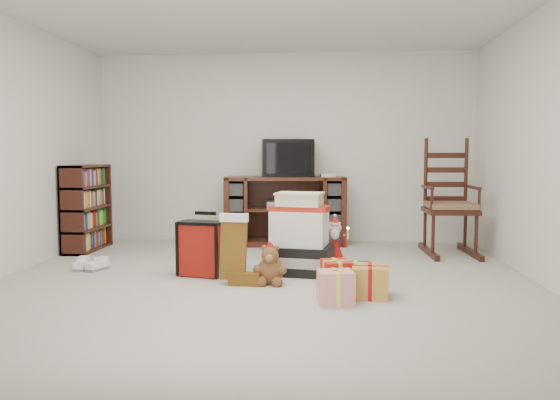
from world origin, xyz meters
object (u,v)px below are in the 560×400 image
(rocking_chair, at_px, (449,213))
(mrs_claus_figurine, at_px, (231,250))
(teddy_bear, at_px, (270,267))
(crt_television, at_px, (287,158))
(sneaker_pair, at_px, (90,266))
(gift_cluster, at_px, (348,278))
(bookshelf, at_px, (87,209))
(red_suitcase, at_px, (202,248))
(tv_stand, at_px, (285,210))
(gift_pile, at_px, (299,239))
(santa_figurine, at_px, (335,248))

(rocking_chair, bearing_deg, mrs_claus_figurine, -155.49)
(teddy_bear, relative_size, crt_television, 0.49)
(sneaker_pair, bearing_deg, gift_cluster, -11.67)
(bookshelf, height_order, red_suitcase, bookshelf)
(tv_stand, distance_m, mrs_claus_figurine, 1.72)
(rocking_chair, relative_size, teddy_bear, 4.04)
(red_suitcase, height_order, teddy_bear, red_suitcase)
(crt_television, bearing_deg, bookshelf, -173.66)
(rocking_chair, xyz_separation_m, crt_television, (-1.94, 0.48, 0.63))
(teddy_bear, xyz_separation_m, gift_cluster, (0.68, -0.28, -0.02))
(tv_stand, distance_m, red_suitcase, 2.03)
(tv_stand, xyz_separation_m, red_suitcase, (-0.65, -1.92, -0.17))
(crt_television, bearing_deg, tv_stand, 173.57)
(red_suitcase, bearing_deg, sneaker_pair, -175.45)
(tv_stand, xyz_separation_m, bookshelf, (-2.37, -0.64, 0.06))
(bookshelf, bearing_deg, rocking_chair, 2.07)
(teddy_bear, xyz_separation_m, sneaker_pair, (-1.89, 0.43, -0.11))
(mrs_claus_figurine, relative_size, sneaker_pair, 1.72)
(sneaker_pair, xyz_separation_m, gift_cluster, (2.57, -0.71, 0.09))
(mrs_claus_figurine, bearing_deg, red_suitcase, -133.44)
(sneaker_pair, height_order, gift_cluster, gift_cluster)
(gift_cluster, bearing_deg, teddy_bear, 157.81)
(tv_stand, relative_size, bookshelf, 1.53)
(red_suitcase, relative_size, gift_cluster, 0.70)
(rocking_chair, distance_m, mrs_claus_figurine, 2.67)
(gift_pile, bearing_deg, santa_figurine, 50.88)
(tv_stand, distance_m, sneaker_pair, 2.57)
(teddy_bear, distance_m, mrs_claus_figurine, 0.69)
(santa_figurine, height_order, sneaker_pair, santa_figurine)
(santa_figurine, distance_m, gift_cluster, 1.06)
(gift_cluster, relative_size, crt_television, 1.24)
(tv_stand, height_order, sneaker_pair, tv_stand)
(teddy_bear, height_order, gift_cluster, teddy_bear)
(gift_pile, bearing_deg, teddy_bear, -108.06)
(mrs_claus_figurine, height_order, gift_cluster, mrs_claus_figurine)
(red_suitcase, distance_m, crt_television, 2.21)
(gift_pile, distance_m, gift_cluster, 0.89)
(teddy_bear, xyz_separation_m, mrs_claus_figurine, (-0.45, 0.52, 0.06))
(rocking_chair, bearing_deg, red_suitcase, -153.15)
(mrs_claus_figurine, height_order, sneaker_pair, mrs_claus_figurine)
(bookshelf, height_order, rocking_chair, rocking_chair)
(gift_cluster, bearing_deg, red_suitcase, 158.37)
(santa_figurine, xyz_separation_m, sneaker_pair, (-2.47, -0.34, -0.16))
(bookshelf, bearing_deg, crt_television, 14.90)
(bookshelf, xyz_separation_m, mrs_claus_figurine, (1.96, -1.02, -0.29))
(teddy_bear, bearing_deg, bookshelf, 147.28)
(sneaker_pair, relative_size, crt_television, 0.46)
(gift_pile, bearing_deg, crt_television, 107.28)
(bookshelf, bearing_deg, tv_stand, 15.07)
(mrs_claus_figurine, xyz_separation_m, gift_cluster, (1.13, -0.80, -0.08))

